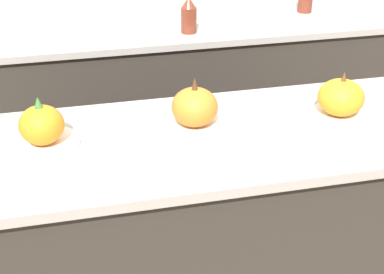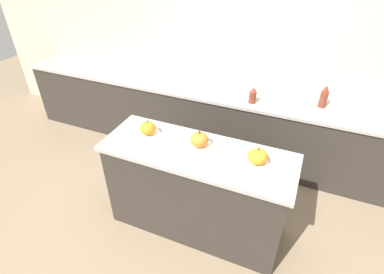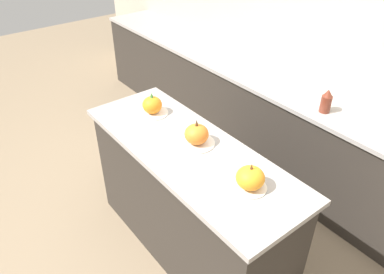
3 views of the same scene
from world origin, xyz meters
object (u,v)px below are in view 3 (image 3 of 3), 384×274
at_px(pumpkin_cake_center, 197,135).
at_px(pumpkin_cake_left, 152,106).
at_px(bottle_short, 326,101).
at_px(pumpkin_cake_right, 250,179).

bearing_deg(pumpkin_cake_center, pumpkin_cake_left, -178.37).
relative_size(pumpkin_cake_left, pumpkin_cake_center, 0.95).
distance_m(pumpkin_cake_left, bottle_short, 1.31).
distance_m(pumpkin_cake_left, pumpkin_cake_center, 0.50).
distance_m(pumpkin_cake_right, bottle_short, 1.16).
height_order(pumpkin_cake_center, pumpkin_cake_right, pumpkin_cake_center).
bearing_deg(pumpkin_cake_left, bottle_short, 57.12).
bearing_deg(pumpkin_cake_right, bottle_short, 105.09).
relative_size(pumpkin_cake_center, bottle_short, 1.27).
xyz_separation_m(pumpkin_cake_left, bottle_short, (0.71, 1.10, -0.02)).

